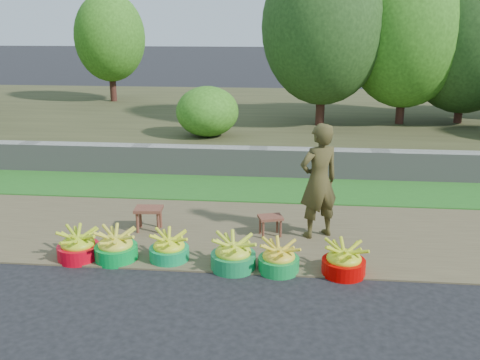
# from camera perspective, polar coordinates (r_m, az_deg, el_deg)

# --- Properties ---
(ground_plane) EXTENTS (120.00, 120.00, 0.00)m
(ground_plane) POSITION_cam_1_polar(r_m,az_deg,el_deg) (6.25, -0.61, -10.02)
(ground_plane) COLOR black
(ground_plane) RESTS_ON ground
(dirt_shoulder) EXTENTS (80.00, 2.50, 0.02)m
(dirt_shoulder) POSITION_cam_1_polar(r_m,az_deg,el_deg) (7.38, 0.46, -5.64)
(dirt_shoulder) COLOR brown
(dirt_shoulder) RESTS_ON ground
(grass_verge) EXTENTS (80.00, 1.50, 0.04)m
(grass_verge) POSITION_cam_1_polar(r_m,az_deg,el_deg) (9.26, 1.60, -0.94)
(grass_verge) COLOR #25681E
(grass_verge) RESTS_ON ground
(retaining_wall) EXTENTS (80.00, 0.35, 0.55)m
(retaining_wall) POSITION_cam_1_polar(r_m,az_deg,el_deg) (10.00, 1.97, 1.90)
(retaining_wall) COLOR gray
(retaining_wall) RESTS_ON ground
(earth_bank) EXTENTS (80.00, 10.00, 0.50)m
(earth_bank) POSITION_cam_1_polar(r_m,az_deg,el_deg) (14.79, 3.25, 6.56)
(earth_bank) COLOR #3F3F22
(earth_bank) RESTS_ON ground
(vegetation) EXTENTS (33.77, 8.50, 4.93)m
(vegetation) POSITION_cam_1_polar(r_m,az_deg,el_deg) (14.16, -17.49, 15.64)
(vegetation) COLOR #3A1D16
(vegetation) RESTS_ON earth_bank
(basin_a) EXTENTS (0.51, 0.51, 0.38)m
(basin_a) POSITION_cam_1_polar(r_m,az_deg,el_deg) (6.85, -16.88, -6.77)
(basin_a) COLOR red
(basin_a) RESTS_ON ground
(basin_b) EXTENTS (0.52, 0.52, 0.39)m
(basin_b) POSITION_cam_1_polar(r_m,az_deg,el_deg) (6.70, -13.11, -6.95)
(basin_b) COLOR #019333
(basin_b) RESTS_ON ground
(basin_c) EXTENTS (0.48, 0.48, 0.36)m
(basin_c) POSITION_cam_1_polar(r_m,az_deg,el_deg) (6.58, -7.58, -7.23)
(basin_c) COLOR #0D914C
(basin_c) RESTS_ON ground
(basin_d) EXTENTS (0.53, 0.53, 0.40)m
(basin_d) POSITION_cam_1_polar(r_m,az_deg,el_deg) (6.31, -0.73, -7.96)
(basin_d) COLOR #157F41
(basin_d) RESTS_ON ground
(basin_e) EXTENTS (0.48, 0.48, 0.36)m
(basin_e) POSITION_cam_1_polar(r_m,az_deg,el_deg) (6.27, 4.15, -8.36)
(basin_e) COLOR #118C39
(basin_e) RESTS_ON ground
(basin_f) EXTENTS (0.50, 0.50, 0.37)m
(basin_f) POSITION_cam_1_polar(r_m,az_deg,el_deg) (6.29, 11.01, -8.47)
(basin_f) COLOR #BD0201
(basin_f) RESTS_ON ground
(stool_left) EXTENTS (0.39, 0.31, 0.33)m
(stool_left) POSITION_cam_1_polar(r_m,az_deg,el_deg) (7.46, -9.71, -3.42)
(stool_left) COLOR brown
(stool_left) RESTS_ON dirt_shoulder
(stool_right) EXTENTS (0.37, 0.32, 0.28)m
(stool_right) POSITION_cam_1_polar(r_m,az_deg,el_deg) (7.20, 3.27, -4.29)
(stool_right) COLOR brown
(stool_right) RESTS_ON dirt_shoulder
(vendor_woman) EXTENTS (0.67, 0.60, 1.54)m
(vendor_woman) POSITION_cam_1_polar(r_m,az_deg,el_deg) (7.08, 8.40, -0.11)
(vendor_woman) COLOR black
(vendor_woman) RESTS_ON dirt_shoulder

